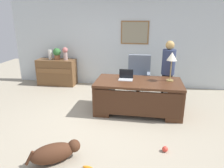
% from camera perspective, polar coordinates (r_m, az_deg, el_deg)
% --- Properties ---
extents(ground_plane, '(12.00, 12.00, 0.00)m').
position_cam_1_polar(ground_plane, '(4.48, -1.89, -10.29)').
color(ground_plane, '#9E937F').
extents(back_wall, '(7.00, 0.16, 2.70)m').
position_cam_1_polar(back_wall, '(6.55, 2.49, 11.30)').
color(back_wall, silver).
rests_on(back_wall, ground_plane).
extents(desk, '(1.93, 0.98, 0.74)m').
position_cam_1_polar(desk, '(4.78, 7.12, -3.14)').
color(desk, '#4C2B19').
rests_on(desk, ground_plane).
extents(credenza, '(1.20, 0.50, 0.82)m').
position_cam_1_polar(credenza, '(6.94, -14.87, 3.18)').
color(credenza, brown).
rests_on(credenza, ground_plane).
extents(armchair, '(0.60, 0.59, 1.13)m').
position_cam_1_polar(armchair, '(5.73, 7.30, 1.44)').
color(armchair, slate).
rests_on(armchair, ground_plane).
extents(person_standing, '(0.32, 0.32, 1.58)m').
position_cam_1_polar(person_standing, '(5.35, 15.03, 3.19)').
color(person_standing, '#262323').
rests_on(person_standing, ground_plane).
extents(dog_lying, '(0.73, 0.61, 0.30)m').
position_cam_1_polar(dog_lying, '(3.44, -15.30, -17.66)').
color(dog_lying, '#472819').
rests_on(dog_lying, ground_plane).
extents(laptop, '(0.32, 0.22, 0.22)m').
position_cam_1_polar(laptop, '(4.79, 3.83, 1.92)').
color(laptop, '#B2B5BA').
rests_on(laptop, desk).
extents(desk_lamp, '(0.22, 0.22, 0.65)m').
position_cam_1_polar(desk_lamp, '(4.75, 16.08, 6.79)').
color(desk_lamp, '#9E8447').
rests_on(desk_lamp, desk).
extents(vase_with_flowers, '(0.17, 0.17, 0.39)m').
position_cam_1_polar(vase_with_flowers, '(6.68, -12.72, 8.36)').
color(vase_with_flowers, '#B19490').
rests_on(vase_with_flowers, credenza).
extents(vase_empty, '(0.11, 0.11, 0.30)m').
position_cam_1_polar(vase_empty, '(6.90, -16.61, 7.73)').
color(vase_empty, silver).
rests_on(vase_empty, credenza).
extents(potted_plant, '(0.24, 0.24, 0.36)m').
position_cam_1_polar(potted_plant, '(6.79, -14.87, 8.14)').
color(potted_plant, brown).
rests_on(potted_plant, credenza).
extents(dog_toy_ball, '(0.10, 0.10, 0.10)m').
position_cam_1_polar(dog_toy_ball, '(3.69, 14.35, -16.90)').
color(dog_toy_ball, '#E53F33').
rests_on(dog_toy_ball, ground_plane).
extents(dog_toy_bone, '(0.18, 0.07, 0.05)m').
position_cam_1_polar(dog_toy_bone, '(3.29, -6.58, -21.83)').
color(dog_toy_bone, orange).
rests_on(dog_toy_bone, ground_plane).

